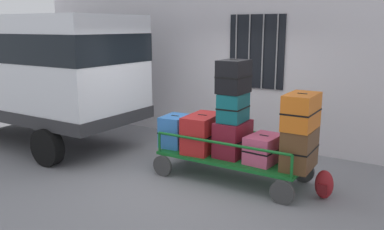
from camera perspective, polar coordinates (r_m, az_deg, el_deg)
name	(u,v)px	position (r m, az deg, el deg)	size (l,w,h in m)	color
ground_plane	(195,175)	(7.08, 0.40, -8.40)	(40.00, 40.00, 0.00)	gray
building_wall	(255,27)	(8.73, 8.87, 12.15)	(12.00, 0.38, 5.00)	silver
van	(33,66)	(9.47, -21.53, 6.48)	(4.97, 2.13, 2.72)	silver
luggage_cart	(232,159)	(6.82, 5.61, -6.24)	(2.48, 1.07, 0.41)	#146023
cart_railing	(232,139)	(6.71, 5.67, -3.33)	(2.37, 0.93, 0.35)	#146023
suitcase_left_bottom	(175,131)	(7.25, -2.38, -2.23)	(0.47, 0.61, 0.56)	#3372C6
suitcase_midleft_bottom	(202,133)	(6.95, 1.47, -2.53)	(0.54, 0.85, 0.64)	#B21E1E
suitcase_center_bottom	(233,139)	(6.73, 5.76, -3.31)	(0.46, 0.67, 0.58)	maroon
suitcase_center_middle	(233,107)	(6.60, 5.83, 1.08)	(0.41, 0.55, 0.47)	#0F5960
suitcase_center_top	(234,77)	(6.52, 5.89, 5.40)	(0.42, 0.54, 0.54)	black
suitcase_midright_bottom	(264,149)	(6.50, 10.03, -4.70)	(0.49, 0.66, 0.44)	#CC4C72
suitcase_right_bottom	(299,149)	(6.32, 14.89, -4.58)	(0.44, 0.72, 0.62)	brown
suitcase_right_middle	(301,111)	(6.16, 15.13, 0.50)	(0.42, 0.70, 0.53)	orange
backpack	(324,185)	(6.39, 18.08, -9.30)	(0.27, 0.22, 0.44)	maroon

